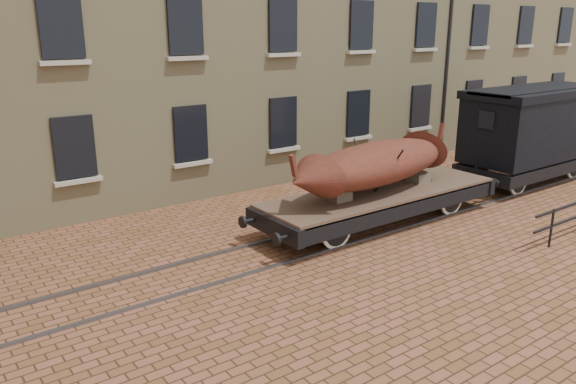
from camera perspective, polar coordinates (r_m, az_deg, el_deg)
ground at (r=15.60m, az=7.19°, el=-3.74°), size 90.00×90.00×0.00m
rail_track at (r=15.59m, az=7.19°, el=-3.64°), size 30.00×1.52×0.06m
flatcar_wagon at (r=15.88m, az=9.38°, el=-0.51°), size 8.22×2.23×1.24m
iron_boat at (r=15.47m, az=8.99°, el=2.91°), size 6.49×2.50×1.56m
goods_van at (r=21.43m, az=23.76°, el=6.37°), size 6.48×2.36×3.35m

